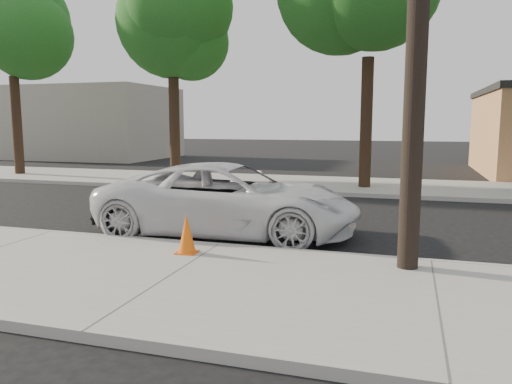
% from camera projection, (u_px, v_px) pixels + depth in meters
% --- Properties ---
extents(ground, '(120.00, 120.00, 0.00)m').
position_uv_depth(ground, '(251.00, 230.00, 11.96)').
color(ground, black).
rests_on(ground, ground).
extents(near_sidewalk, '(90.00, 4.40, 0.15)m').
position_uv_depth(near_sidewalk, '(169.00, 281.00, 7.88)').
color(near_sidewalk, gray).
rests_on(near_sidewalk, ground).
extents(far_sidewalk, '(90.00, 5.00, 0.15)m').
position_uv_depth(far_sidewalk, '(315.00, 184.00, 20.00)').
color(far_sidewalk, gray).
rests_on(far_sidewalk, ground).
extents(curb_near, '(90.00, 0.12, 0.16)m').
position_uv_depth(curb_near, '(219.00, 247.00, 9.96)').
color(curb_near, '#9E9B93').
rests_on(curb_near, ground).
extents(building_far, '(14.00, 8.00, 5.00)m').
position_uv_depth(building_far, '(73.00, 123.00, 36.34)').
color(building_far, gray).
rests_on(building_far, ground).
extents(tree_a, '(4.65, 4.50, 9.00)m').
position_uv_depth(tree_a, '(12.00, 33.00, 22.48)').
color(tree_a, black).
rests_on(tree_a, far_sidewalk).
extents(tree_b, '(4.34, 4.20, 8.45)m').
position_uv_depth(tree_b, '(175.00, 34.00, 20.42)').
color(tree_b, black).
rests_on(tree_b, far_sidewalk).
extents(police_cruiser, '(5.99, 2.95, 1.64)m').
position_uv_depth(police_cruiser, '(229.00, 199.00, 11.32)').
color(police_cruiser, silver).
rests_on(police_cruiser, ground).
extents(traffic_cone, '(0.39, 0.39, 0.73)m').
position_uv_depth(traffic_cone, '(187.00, 234.00, 9.22)').
color(traffic_cone, '#E85B0C').
rests_on(traffic_cone, near_sidewalk).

